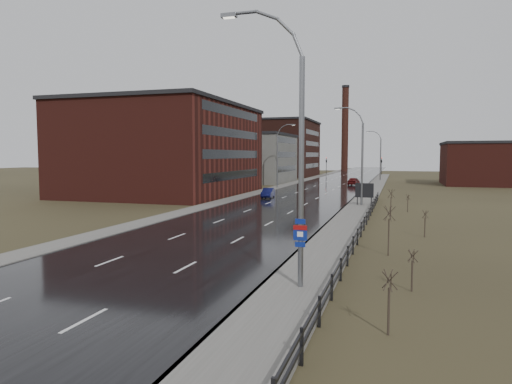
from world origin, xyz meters
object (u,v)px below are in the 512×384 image
Objects in this scene: streetlight_main at (294,151)px; car_far at (354,181)px; car_near at (268,193)px; billboard at (364,191)px.

streetlight_main is 71.38m from car_far.
streetlight_main reaches higher than car_far.
car_near is at bearing 79.87° from car_far.
streetlight_main is at bearing -78.01° from car_near.
car_far is at bearing 93.21° from streetlight_main.
streetlight_main is 4.50× the size of billboard.
billboard is (0.63, 34.03, -4.27)m from streetlight_main.
billboard is 15.08m from car_near.
streetlight_main is 2.70× the size of car_far.
streetlight_main is 3.06× the size of car_near.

